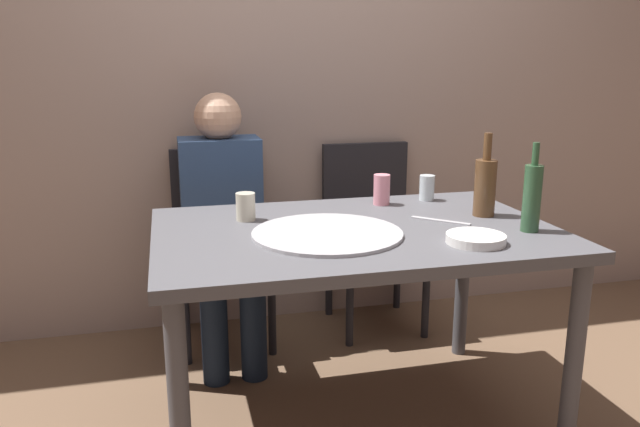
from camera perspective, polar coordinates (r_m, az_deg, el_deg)
name	(u,v)px	position (r m, az deg, el deg)	size (l,w,h in m)	color
ground_plane	(353,418)	(2.47, 3.00, -18.18)	(8.00, 8.00, 0.00)	brown
back_wall	(292,61)	(3.12, -2.54, 13.77)	(6.00, 0.10, 2.60)	gray
dining_table	(355,250)	(2.19, 3.22, -3.38)	(1.38, 0.92, 0.74)	#4C4C51
pizza_tray	(327,233)	(2.07, 0.67, -1.83)	(0.50, 0.50, 0.01)	#ADADB2
wine_bottle	(532,197)	(2.21, 18.87, 1.48)	(0.06, 0.06, 0.30)	#2D5133
beer_bottle	(485,185)	(2.38, 14.90, 2.50)	(0.08, 0.08, 0.31)	brown
tumbler_near	(427,188)	(2.61, 9.77, 2.34)	(0.06, 0.06, 0.10)	silver
tumbler_far	(246,207)	(2.27, -6.83, 0.63)	(0.07, 0.07, 0.10)	beige
soda_can	(382,190)	(2.50, 5.68, 2.19)	(0.07, 0.07, 0.12)	pink
plate_stack	(476,239)	(2.04, 14.09, -2.27)	(0.19, 0.19, 0.03)	white
table_knife	(440,221)	(2.28, 10.99, -0.66)	(0.22, 0.02, 0.01)	#B7B7BC
chair_left	(221,233)	(2.97, -9.03, -1.78)	(0.44, 0.44, 0.90)	black
chair_right	(371,223)	(3.12, 4.74, -0.89)	(0.44, 0.44, 0.90)	black
guest_in_sweater	(223,214)	(2.79, -8.85, -0.08)	(0.36, 0.56, 1.17)	navy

